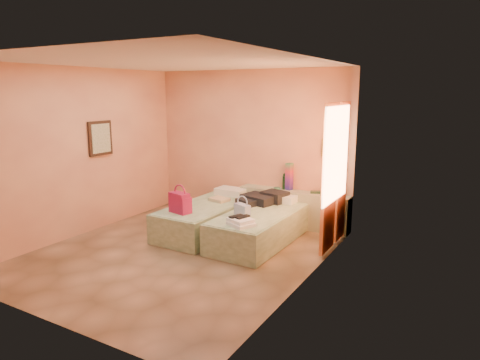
% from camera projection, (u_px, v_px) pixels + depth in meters
% --- Properties ---
extents(ground, '(4.50, 4.50, 0.00)m').
position_uv_depth(ground, '(179.00, 253.00, 6.47)').
color(ground, '#9E7F5F').
rests_on(ground, ground).
extents(room_walls, '(4.02, 4.51, 2.81)m').
position_uv_depth(room_walls, '(209.00, 133.00, 6.49)').
color(room_walls, '#F1B281').
rests_on(room_walls, ground).
extents(headboard_ledge, '(2.05, 0.30, 0.65)m').
position_uv_depth(headboard_ledge, '(293.00, 209.00, 7.72)').
color(headboard_ledge, '#99A385').
rests_on(headboard_ledge, ground).
extents(bed_left, '(0.92, 2.01, 0.50)m').
position_uv_depth(bed_left, '(207.00, 218.00, 7.40)').
color(bed_left, '#B2CDA5').
rests_on(bed_left, ground).
extents(bed_right, '(0.92, 2.01, 0.50)m').
position_uv_depth(bed_right, '(260.00, 227.00, 6.90)').
color(bed_right, '#B2CDA5').
rests_on(bed_right, ground).
extents(water_bottle, '(0.09, 0.09, 0.28)m').
position_uv_depth(water_bottle, '(285.00, 182.00, 7.76)').
color(water_bottle, '#153B1D').
rests_on(water_bottle, headboard_ledge).
extents(rainbow_box, '(0.13, 0.13, 0.49)m').
position_uv_depth(rainbow_box, '(289.00, 177.00, 7.71)').
color(rainbow_box, '#9F1345').
rests_on(rainbow_box, headboard_ledge).
extents(small_dish, '(0.16, 0.16, 0.03)m').
position_uv_depth(small_dish, '(277.00, 188.00, 7.80)').
color(small_dish, '#4A8867').
rests_on(small_dish, headboard_ledge).
extents(green_book, '(0.21, 0.18, 0.03)m').
position_uv_depth(green_book, '(315.00, 192.00, 7.50)').
color(green_book, '#213F2C').
rests_on(green_book, headboard_ledge).
extents(flower_vase, '(0.22, 0.22, 0.28)m').
position_uv_depth(flower_vase, '(337.00, 188.00, 7.30)').
color(flower_vase, silver).
rests_on(flower_vase, headboard_ledge).
extents(magenta_handbag, '(0.39, 0.27, 0.33)m').
position_uv_depth(magenta_handbag, '(180.00, 203.00, 6.81)').
color(magenta_handbag, '#9F1345').
rests_on(magenta_handbag, bed_left).
extents(khaki_garment, '(0.36, 0.31, 0.05)m').
position_uv_depth(khaki_garment, '(219.00, 199.00, 7.56)').
color(khaki_garment, tan).
rests_on(khaki_garment, bed_left).
extents(clothes_pile, '(0.76, 0.76, 0.18)m').
position_uv_depth(clothes_pile, '(262.00, 198.00, 7.39)').
color(clothes_pile, black).
rests_on(clothes_pile, bed_right).
extents(blue_handbag, '(0.30, 0.22, 0.18)m').
position_uv_depth(blue_handbag, '(242.00, 210.00, 6.67)').
color(blue_handbag, '#4460A3').
rests_on(blue_handbag, bed_right).
extents(towel_stack, '(0.44, 0.42, 0.10)m').
position_uv_depth(towel_stack, '(241.00, 222.00, 6.17)').
color(towel_stack, white).
rests_on(towel_stack, bed_right).
extents(sandal_pair, '(0.24, 0.27, 0.02)m').
position_uv_depth(sandal_pair, '(239.00, 217.00, 6.23)').
color(sandal_pair, black).
rests_on(sandal_pair, towel_stack).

